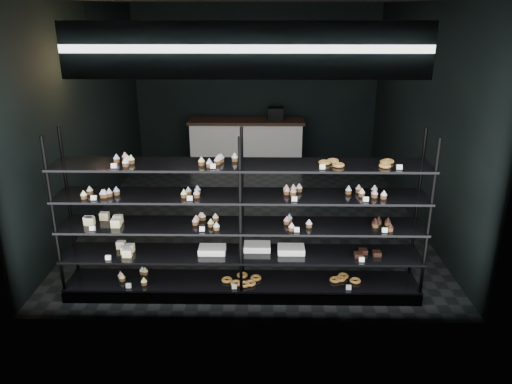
% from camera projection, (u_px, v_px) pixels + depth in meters
% --- Properties ---
extents(room, '(5.01, 6.01, 3.20)m').
position_uv_depth(room, '(253.00, 114.00, 7.52)').
color(room, black).
rests_on(room, ground).
extents(display_shelf, '(4.00, 0.50, 1.91)m').
position_uv_depth(display_shelf, '(239.00, 244.00, 5.56)').
color(display_shelf, black).
rests_on(display_shelf, room).
extents(signage, '(3.30, 0.05, 0.50)m').
position_uv_depth(signage, '(246.00, 50.00, 4.38)').
color(signage, '#0E1146').
rests_on(signage, room).
extents(pendant_lamp, '(0.29, 0.29, 0.88)m').
position_uv_depth(pendant_lamp, '(91.00, 62.00, 6.33)').
color(pendant_lamp, black).
rests_on(pendant_lamp, room).
extents(service_counter, '(2.33, 0.65, 1.23)m').
position_uv_depth(service_counter, '(247.00, 143.00, 10.25)').
color(service_counter, beige).
rests_on(service_counter, room).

